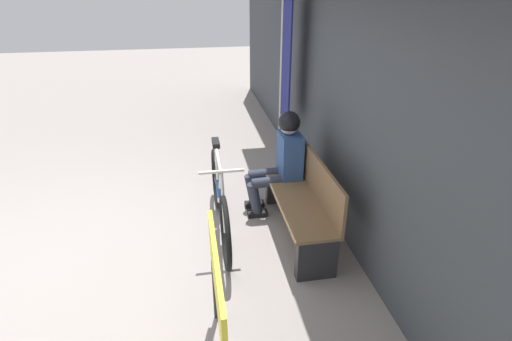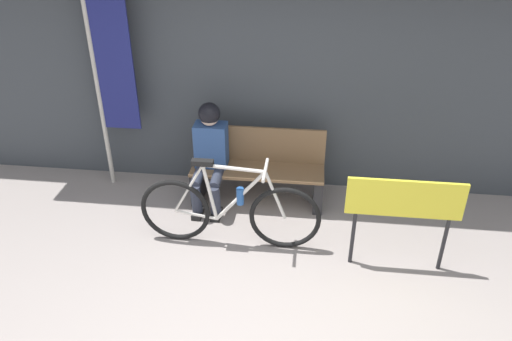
{
  "view_description": "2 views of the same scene",
  "coord_description": "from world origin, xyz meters",
  "px_view_note": "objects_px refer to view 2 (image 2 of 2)",
  "views": [
    {
      "loc": [
        3.13,
        1.08,
        2.4
      ],
      "look_at": [
        -0.43,
        1.7,
        0.62
      ],
      "focal_mm": 28.0,
      "sensor_mm": 36.0,
      "label": 1
    },
    {
      "loc": [
        0.38,
        -2.52,
        3.09
      ],
      "look_at": [
        -0.11,
        1.57,
        0.69
      ],
      "focal_mm": 35.0,
      "sensor_mm": 36.0,
      "label": 2
    }
  ],
  "objects_px": {
    "person_seated": "(210,149)",
    "signboard": "(404,204)",
    "park_bench_near": "(258,171)",
    "bicycle": "(230,211)",
    "banner_pole": "(109,73)"
  },
  "relations": [
    {
      "from": "person_seated",
      "to": "signboard",
      "type": "height_order",
      "value": "person_seated"
    },
    {
      "from": "park_bench_near",
      "to": "person_seated",
      "type": "bearing_deg",
      "value": -168.37
    },
    {
      "from": "person_seated",
      "to": "signboard",
      "type": "bearing_deg",
      "value": -24.22
    },
    {
      "from": "park_bench_near",
      "to": "bicycle",
      "type": "height_order",
      "value": "bicycle"
    },
    {
      "from": "park_bench_near",
      "to": "signboard",
      "type": "bearing_deg",
      "value": -34.54
    },
    {
      "from": "bicycle",
      "to": "signboard",
      "type": "relative_size",
      "value": 1.74
    },
    {
      "from": "bicycle",
      "to": "person_seated",
      "type": "distance_m",
      "value": 0.82
    },
    {
      "from": "banner_pole",
      "to": "park_bench_near",
      "type": "bearing_deg",
      "value": -6.17
    },
    {
      "from": "person_seated",
      "to": "park_bench_near",
      "type": "bearing_deg",
      "value": 11.63
    },
    {
      "from": "park_bench_near",
      "to": "signboard",
      "type": "relative_size",
      "value": 1.42
    },
    {
      "from": "park_bench_near",
      "to": "signboard",
      "type": "xyz_separation_m",
      "value": [
        1.38,
        -0.95,
        0.31
      ]
    },
    {
      "from": "banner_pole",
      "to": "signboard",
      "type": "xyz_separation_m",
      "value": [
        2.97,
        -1.12,
        -0.67
      ]
    },
    {
      "from": "park_bench_near",
      "to": "person_seated",
      "type": "height_order",
      "value": "person_seated"
    },
    {
      "from": "bicycle",
      "to": "person_seated",
      "type": "xyz_separation_m",
      "value": [
        -0.32,
        0.7,
        0.28
      ]
    },
    {
      "from": "banner_pole",
      "to": "signboard",
      "type": "height_order",
      "value": "banner_pole"
    }
  ]
}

